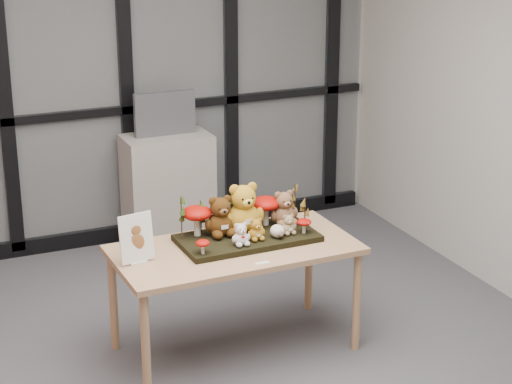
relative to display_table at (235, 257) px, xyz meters
name	(u,v)px	position (x,y,z in m)	size (l,w,h in m)	color
room_shell	(174,104)	(-0.50, -0.47, 1.08)	(5.00, 5.00, 5.00)	#ABA8A2
glass_partition	(65,66)	(-0.50, 2.00, 0.82)	(4.90, 0.06, 2.78)	#2D383F
display_table	(235,257)	(0.00, 0.00, 0.00)	(1.44, 0.74, 0.67)	tan
diorama_tray	(247,238)	(0.11, 0.06, 0.09)	(0.82, 0.41, 0.04)	black
bear_pooh_yellow	(243,205)	(0.11, 0.13, 0.27)	(0.26, 0.23, 0.34)	gold
bear_brown_medium	(220,214)	(-0.04, 0.13, 0.24)	(0.21, 0.19, 0.27)	#43260B
bear_tan_back	(284,206)	(0.38, 0.14, 0.22)	(0.18, 0.16, 0.24)	brown
bear_small_yellow	(256,228)	(0.13, -0.03, 0.18)	(0.11, 0.10, 0.14)	#AD721B
bear_white_bow	(241,233)	(0.01, -0.06, 0.18)	(0.12, 0.10, 0.15)	white
bear_beige_small	(288,223)	(0.34, -0.02, 0.17)	(0.10, 0.09, 0.13)	#99805B
plush_cream_hedgehog	(277,230)	(0.26, -0.04, 0.15)	(0.07, 0.06, 0.09)	silver
mushroom_back_left	(197,219)	(-0.17, 0.18, 0.20)	(0.18, 0.18, 0.20)	#980A04
mushroom_back_right	(266,209)	(0.28, 0.18, 0.20)	(0.18, 0.18, 0.20)	#980A04
mushroom_front_left	(203,246)	(-0.24, -0.10, 0.15)	(0.08, 0.08, 0.09)	#980A04
mushroom_front_right	(304,225)	(0.43, -0.04, 0.15)	(0.09, 0.09, 0.10)	#980A04
sprig_green_far_left	(181,218)	(-0.27, 0.15, 0.24)	(0.05, 0.05, 0.27)	#1A3E0E
sprig_green_mid_left	(201,217)	(-0.13, 0.20, 0.21)	(0.05, 0.05, 0.21)	#1A3E0E
sprig_dry_far_right	(295,203)	(0.47, 0.15, 0.23)	(0.05, 0.05, 0.24)	brown
sprig_dry_mid_right	(305,213)	(0.48, 0.05, 0.20)	(0.05, 0.05, 0.19)	brown
sprig_green_centre	(225,213)	(0.03, 0.21, 0.20)	(0.05, 0.05, 0.20)	#1A3E0E
sign_holder	(136,241)	(-0.59, 0.00, 0.20)	(0.21, 0.08, 0.29)	silver
label_card	(262,263)	(0.05, -0.28, 0.07)	(0.08, 0.03, 0.00)	white
cabinet	(168,191)	(0.17, 1.77, -0.16)	(0.66, 0.38, 0.88)	gray
monitor	(165,114)	(0.17, 1.79, 0.44)	(0.47, 0.05, 0.33)	#4E5156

